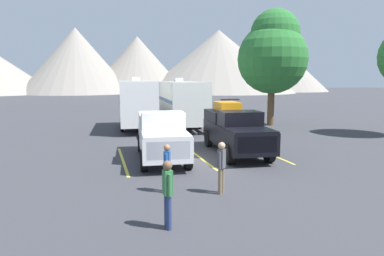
% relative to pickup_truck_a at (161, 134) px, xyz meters
% --- Properties ---
extents(ground_plane, '(240.00, 240.00, 0.00)m').
position_rel_pickup_truck_a_xyz_m(ground_plane, '(1.76, -0.62, -1.14)').
color(ground_plane, '#38383D').
extents(pickup_truck_a, '(2.46, 5.58, 2.21)m').
position_rel_pickup_truck_a_xyz_m(pickup_truck_a, '(0.00, 0.00, 0.00)').
color(pickup_truck_a, white).
rests_on(pickup_truck_a, ground).
extents(pickup_truck_b, '(2.53, 5.86, 2.62)m').
position_rel_pickup_truck_a_xyz_m(pickup_truck_b, '(3.71, 0.34, 0.05)').
color(pickup_truck_b, black).
rests_on(pickup_truck_b, ground).
extents(lot_stripe_a, '(0.12, 5.50, 0.01)m').
position_rel_pickup_truck_a_xyz_m(lot_stripe_a, '(-1.73, 0.14, -1.14)').
color(lot_stripe_a, gold).
rests_on(lot_stripe_a, ground).
extents(lot_stripe_b, '(0.12, 5.50, 0.01)m').
position_rel_pickup_truck_a_xyz_m(lot_stripe_b, '(1.76, 0.14, -1.14)').
color(lot_stripe_b, gold).
rests_on(lot_stripe_b, ground).
extents(lot_stripe_c, '(0.12, 5.50, 0.01)m').
position_rel_pickup_truck_a_xyz_m(lot_stripe_c, '(5.26, 0.14, -1.14)').
color(lot_stripe_c, gold).
rests_on(lot_stripe_c, ground).
extents(camper_trailer_a, '(2.87, 7.93, 3.79)m').
position_rel_pickup_truck_a_xyz_m(camper_trailer_a, '(0.05, 9.59, 0.85)').
color(camper_trailer_a, white).
rests_on(camper_trailer_a, ground).
extents(camper_trailer_b, '(3.09, 9.22, 3.73)m').
position_rel_pickup_truck_a_xyz_m(camper_trailer_b, '(3.38, 9.77, 0.82)').
color(camper_trailer_b, silver).
rests_on(camper_trailer_b, ground).
extents(person_a, '(0.23, 0.37, 1.69)m').
position_rel_pickup_truck_a_xyz_m(person_a, '(-1.21, -7.22, -0.17)').
color(person_a, navy).
rests_on(person_a, ground).
extents(person_b, '(0.26, 0.32, 1.56)m').
position_rel_pickup_truck_a_xyz_m(person_b, '(-0.68, -4.59, -0.24)').
color(person_b, '#3F3F42').
rests_on(person_b, ground).
extents(person_c, '(0.31, 0.31, 1.66)m').
position_rel_pickup_truck_a_xyz_m(person_c, '(0.93, -5.18, -0.19)').
color(person_c, '#726047').
rests_on(person_c, ground).
extents(tree_a, '(5.40, 5.40, 8.97)m').
position_rel_pickup_truck_a_xyz_m(tree_a, '(10.52, 9.06, 4.51)').
color(tree_a, brown).
rests_on(tree_a, ground).
extents(mountain_ridge, '(143.26, 46.21, 17.72)m').
position_rel_pickup_truck_a_xyz_m(mountain_ridge, '(1.68, 81.08, 6.69)').
color(mountain_ridge, gray).
rests_on(mountain_ridge, ground).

